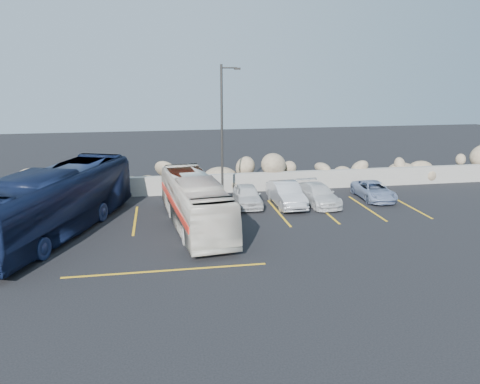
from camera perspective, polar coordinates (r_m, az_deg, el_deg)
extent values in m
plane|color=black|center=(18.78, -5.85, -9.55)|extent=(90.00, 90.00, 0.00)
cube|color=gray|center=(29.98, -7.53, 0.86)|extent=(60.00, 0.40, 1.20)
cube|color=gold|center=(25.34, -12.65, -3.34)|extent=(0.12, 5.00, 0.01)
cube|color=gold|center=(25.56, -1.16, -2.82)|extent=(0.12, 5.00, 0.01)
cube|color=gold|center=(26.08, 4.72, -2.51)|extent=(0.12, 5.00, 0.01)
cube|color=gold|center=(26.83, 10.11, -2.20)|extent=(0.12, 5.00, 0.01)
cube|color=gold|center=(27.81, 15.16, -1.89)|extent=(0.12, 5.00, 0.01)
cube|color=gold|center=(28.98, 19.84, -1.59)|extent=(0.12, 5.00, 0.01)
cube|color=gold|center=(18.93, -8.95, -9.43)|extent=(8.00, 0.12, 0.01)
cylinder|color=#322F2C|center=(27.10, -2.21, 6.84)|extent=(0.14, 0.14, 8.00)
cylinder|color=#322F2C|center=(26.91, -1.31, 14.90)|extent=(0.90, 0.08, 0.08)
cube|color=#322F2C|center=(26.98, -0.34, 14.80)|extent=(0.35, 0.18, 0.12)
imported|color=silver|center=(23.45, -5.49, -1.24)|extent=(3.23, 9.41, 2.57)
imported|color=#101936|center=(23.90, -21.67, -1.15)|extent=(6.54, 11.67, 3.19)
imported|color=silver|center=(27.21, 0.91, -0.41)|extent=(1.54, 3.62, 1.22)
imported|color=silver|center=(27.34, 5.65, -0.25)|extent=(1.55, 4.17, 1.36)
imported|color=silver|center=(27.89, 9.51, -0.29)|extent=(1.96, 4.15, 1.17)
imported|color=#7C8CAF|center=(29.75, 16.00, 0.17)|extent=(1.89, 3.88, 1.06)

